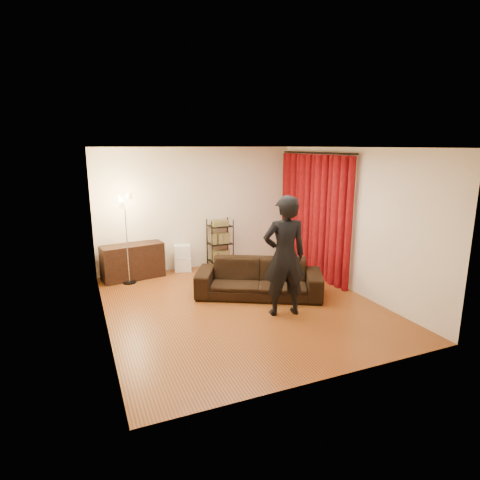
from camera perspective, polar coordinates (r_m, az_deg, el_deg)
name	(u,v)px	position (r m, az deg, el deg)	size (l,w,h in m)	color
floor	(241,305)	(7.13, 0.19, -9.23)	(5.00, 5.00, 0.00)	brown
ceiling	(241,147)	(6.58, 0.21, 13.03)	(5.00, 5.00, 0.00)	white
wall_back	(198,209)	(9.04, -6.00, 4.46)	(5.00, 5.00, 0.00)	#F1E1C8
wall_front	(328,272)	(4.60, 12.46, -4.52)	(5.00, 5.00, 0.00)	#F1E1C8
wall_left	(100,242)	(6.23, -19.24, -0.28)	(5.00, 5.00, 0.00)	#F1E1C8
wall_right	(351,220)	(7.86, 15.50, 2.71)	(5.00, 5.00, 0.00)	#F1E1C8
curtain_rod	(316,153)	(8.60, 10.78, 12.08)	(0.04, 0.04, 2.65)	black
curtain	(313,215)	(8.71, 10.30, 3.47)	(0.22, 2.65, 2.55)	maroon
sofa	(259,278)	(7.46, 2.71, -5.46)	(2.29, 0.89, 0.67)	black
person	(284,256)	(6.50, 6.35, -2.31)	(0.72, 0.48, 1.98)	black
media_cabinet	(133,261)	(8.68, -15.02, -2.96)	(1.26, 0.47, 0.73)	black
storage_boxes	(183,258)	(8.98, -8.10, -2.55)	(0.36, 0.29, 0.60)	silver
wire_shelf	(220,243)	(9.12, -2.85, -0.49)	(0.51, 0.35, 1.11)	black
floor_lamp	(127,239)	(8.27, -15.81, 0.08)	(0.33, 0.33, 1.82)	silver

